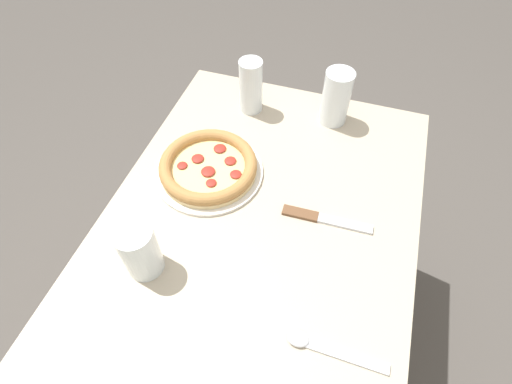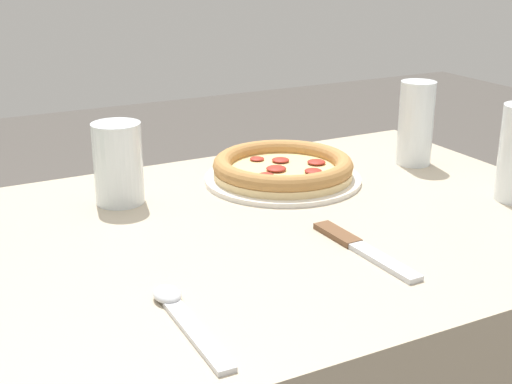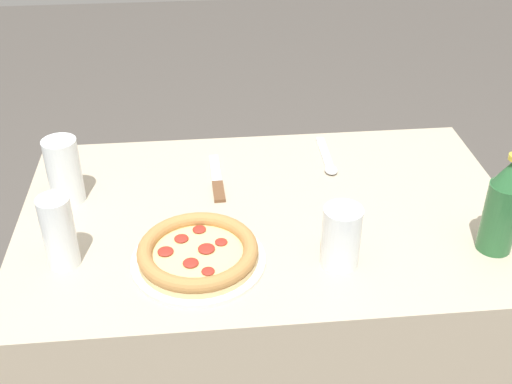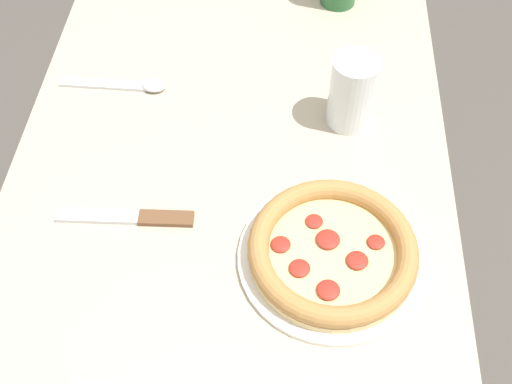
% 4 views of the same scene
% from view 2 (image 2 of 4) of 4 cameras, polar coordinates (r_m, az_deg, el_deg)
% --- Properties ---
extents(pizza_pepperoni, '(0.26, 0.26, 0.04)m').
position_cam_2_polar(pizza_pepperoni, '(1.20, 2.17, 1.82)').
color(pizza_pepperoni, silver).
rests_on(pizza_pepperoni, table).
extents(glass_orange_juice, '(0.07, 0.07, 0.13)m').
position_cam_2_polar(glass_orange_juice, '(1.11, -10.94, 1.91)').
color(glass_orange_juice, white).
rests_on(glass_orange_juice, table).
extents(glass_mango_juice, '(0.06, 0.06, 0.15)m').
position_cam_2_polar(glass_mango_juice, '(1.31, 12.65, 5.19)').
color(glass_mango_juice, white).
rests_on(glass_mango_juice, table).
extents(knife, '(0.03, 0.20, 0.01)m').
position_cam_2_polar(knife, '(0.95, 8.30, -4.41)').
color(knife, brown).
rests_on(knife, table).
extents(spoon, '(0.03, 0.19, 0.01)m').
position_cam_2_polar(spoon, '(0.78, -6.00, -9.61)').
color(spoon, silver).
rests_on(spoon, table).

